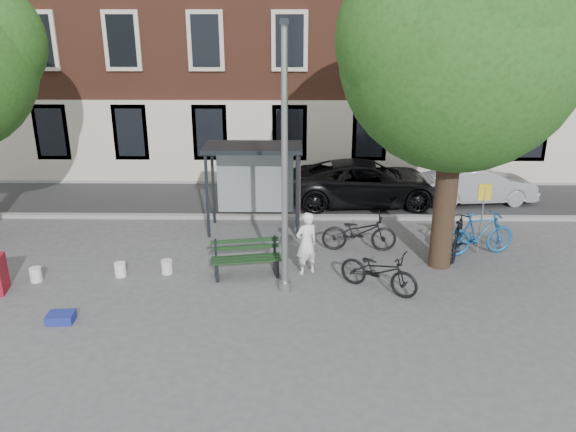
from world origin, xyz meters
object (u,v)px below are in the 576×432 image
Objects in this scene: bench at (246,260)px; bike_b at (480,234)px; bike_d at (458,236)px; car_dark at (367,182)px; bus_shelter at (267,168)px; bike_c at (379,271)px; notice_sign at (483,203)px; car_silver at (477,185)px; painter at (307,243)px; lamppost at (285,178)px; bike_a at (359,232)px.

bike_b is (6.20, 1.37, 0.20)m from bench.
car_dark is (-1.95, 4.48, 0.20)m from bike_d.
bus_shelter reaches higher than car_dark.
bike_b is 0.38× the size of car_dark.
notice_sign is (3.04, 2.25, 0.94)m from bike_c.
bike_b is at bearing -21.79° from bike_c.
bike_b is at bearing 157.79° from car_silver.
painter is at bearing -4.61° from bench.
painter is 1.56m from bench.
bench is at bearing 138.80° from lamppost.
bike_a is at bearing 18.56° from bench.
notice_sign reaches higher than bike_a.
lamppost is at bearing 123.82° from bike_c.
lamppost is 4.24m from bus_shelter.
painter is 0.90× the size of bench.
bench is 6.35m from bike_b.
notice_sign is (5.25, 2.31, -1.33)m from lamppost.
car_dark is at bearing -140.09° from painter.
painter is 1.95m from bike_c.
car_silver is at bearing -28.80° from bike_b.
car_silver is (3.82, 0.11, -0.09)m from car_dark.
painter is at bearing -165.52° from notice_sign.
notice_sign is at bearing -152.39° from car_dark.
bench is 3.29m from bike_c.
bus_shelter reaches higher than notice_sign.
painter is at bearing -69.97° from bus_shelter.
bench is 6.48m from notice_sign.
car_dark is 2.70× the size of notice_sign.
lamppost is at bearing 142.92° from bike_a.
lamppost is 5.88m from notice_sign.
lamppost is 3.35× the size of bike_d.
car_dark is at bearing 16.91° from bike_b.
bus_shelter is 6.14m from notice_sign.
bus_shelter reaches higher than bike_c.
car_dark is at bearing 85.33° from car_silver.
lamppost reaches higher than bike_a.
bench is 9.54m from car_silver.
car_dark is at bearing -7.53° from bike_a.
painter is at bearing 93.09° from bike_c.
bench is at bearing -23.77° from painter.
car_dark is at bearing 47.68° from bench.
bike_d is at bearing -168.70° from notice_sign.
notice_sign is (-1.26, -4.46, 0.80)m from car_silver.
bike_c is 0.50× the size of car_silver.
bus_shelter is 1.44× the size of notice_sign.
painter reaches higher than bike_c.
bike_a is at bearing 51.12° from lamppost.
car_dark is (2.69, 6.65, -2.04)m from lamppost.
bike_d is 0.92× the size of notice_sign.
car_silver is at bearing -0.31° from bike_c.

